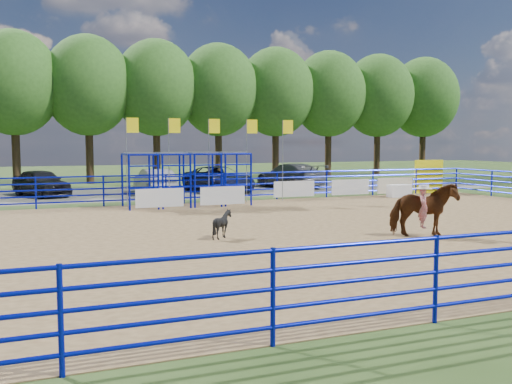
{
  "coord_description": "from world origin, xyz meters",
  "views": [
    {
      "loc": [
        -9.34,
        -17.62,
        3.06
      ],
      "look_at": [
        -1.84,
        1.0,
        1.3
      ],
      "focal_mm": 40.0,
      "sensor_mm": 36.0,
      "label": 1
    }
  ],
  "objects_px": {
    "announcer_table": "(399,191)",
    "car_a": "(41,183)",
    "car_c": "(218,179)",
    "horse_and_rider": "(423,208)",
    "car_b": "(155,181)",
    "calf": "(222,224)",
    "car_d": "(290,175)"
  },
  "relations": [
    {
      "from": "announcer_table",
      "to": "car_a",
      "type": "relative_size",
      "value": 0.28
    },
    {
      "from": "car_a",
      "to": "car_c",
      "type": "height_order",
      "value": "car_c"
    },
    {
      "from": "horse_and_rider",
      "to": "car_b",
      "type": "distance_m",
      "value": 19.22
    },
    {
      "from": "calf",
      "to": "car_c",
      "type": "relative_size",
      "value": 0.16
    },
    {
      "from": "calf",
      "to": "car_b",
      "type": "relative_size",
      "value": 0.2
    },
    {
      "from": "car_b",
      "to": "calf",
      "type": "bearing_deg",
      "value": 82.01
    },
    {
      "from": "announcer_table",
      "to": "car_c",
      "type": "bearing_deg",
      "value": 139.44
    },
    {
      "from": "horse_and_rider",
      "to": "car_a",
      "type": "bearing_deg",
      "value": 119.66
    },
    {
      "from": "announcer_table",
      "to": "car_d",
      "type": "relative_size",
      "value": 0.23
    },
    {
      "from": "announcer_table",
      "to": "car_c",
      "type": "height_order",
      "value": "car_c"
    },
    {
      "from": "car_a",
      "to": "car_d",
      "type": "relative_size",
      "value": 0.8
    },
    {
      "from": "announcer_table",
      "to": "car_a",
      "type": "bearing_deg",
      "value": 156.43
    },
    {
      "from": "car_d",
      "to": "announcer_table",
      "type": "bearing_deg",
      "value": 96.22
    },
    {
      "from": "announcer_table",
      "to": "car_d",
      "type": "xyz_separation_m",
      "value": [
        -2.77,
        8.34,
        0.47
      ]
    },
    {
      "from": "horse_and_rider",
      "to": "car_c",
      "type": "distance_m",
      "value": 18.47
    },
    {
      "from": "car_a",
      "to": "car_d",
      "type": "bearing_deg",
      "value": -22.44
    },
    {
      "from": "car_b",
      "to": "car_c",
      "type": "distance_m",
      "value": 3.93
    },
    {
      "from": "car_b",
      "to": "announcer_table",
      "type": "bearing_deg",
      "value": 145.94
    },
    {
      "from": "car_a",
      "to": "car_b",
      "type": "distance_m",
      "value": 6.34
    },
    {
      "from": "horse_and_rider",
      "to": "car_d",
      "type": "bearing_deg",
      "value": 76.89
    },
    {
      "from": "car_c",
      "to": "car_d",
      "type": "relative_size",
      "value": 0.99
    },
    {
      "from": "horse_and_rider",
      "to": "car_d",
      "type": "xyz_separation_m",
      "value": [
        4.6,
        19.74,
        -0.11
      ]
    },
    {
      "from": "car_b",
      "to": "horse_and_rider",
      "type": "bearing_deg",
      "value": 101.04
    },
    {
      "from": "announcer_table",
      "to": "car_b",
      "type": "distance_m",
      "value": 14.14
    },
    {
      "from": "horse_and_rider",
      "to": "car_b",
      "type": "bearing_deg",
      "value": 104.45
    },
    {
      "from": "calf",
      "to": "car_a",
      "type": "xyz_separation_m",
      "value": [
        -4.96,
        17.34,
        0.31
      ]
    },
    {
      "from": "car_a",
      "to": "horse_and_rider",
      "type": "bearing_deg",
      "value": -83.86
    },
    {
      "from": "car_d",
      "to": "car_a",
      "type": "bearing_deg",
      "value": -11.06
    },
    {
      "from": "calf",
      "to": "car_c",
      "type": "xyz_separation_m",
      "value": [
        5.25,
        16.34,
        0.32
      ]
    },
    {
      "from": "announcer_table",
      "to": "car_b",
      "type": "bearing_deg",
      "value": 149.34
    },
    {
      "from": "car_c",
      "to": "car_d",
      "type": "distance_m",
      "value": 5.62
    },
    {
      "from": "car_a",
      "to": "car_b",
      "type": "relative_size",
      "value": 1.02
    }
  ]
}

